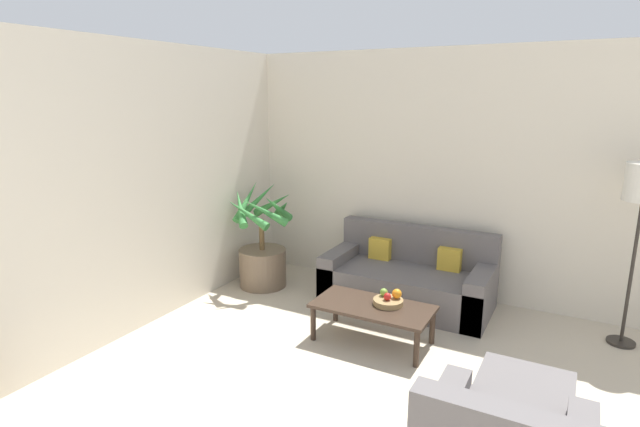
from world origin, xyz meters
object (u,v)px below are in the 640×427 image
(potted_palm, at_px, (262,252))
(apple_green, at_px, (384,292))
(apple_red, at_px, (387,297))
(sofa_loveseat, at_px, (408,280))
(coffee_table, at_px, (373,310))
(orange_fruit, at_px, (397,294))
(fruit_bowl, at_px, (388,302))
(ottoman, at_px, (523,402))

(potted_palm, height_order, apple_green, potted_palm)
(potted_palm, height_order, apple_red, potted_palm)
(sofa_loveseat, bearing_deg, coffee_table, -89.81)
(sofa_loveseat, xyz_separation_m, orange_fruit, (0.18, -0.85, 0.19))
(coffee_table, bearing_deg, fruit_bowl, 34.29)
(fruit_bowl, xyz_separation_m, apple_red, (-0.00, -0.02, 0.06))
(orange_fruit, bearing_deg, apple_red, -127.07)
(coffee_table, xyz_separation_m, fruit_bowl, (0.12, 0.08, 0.07))
(ottoman, bearing_deg, fruit_bowl, 150.83)
(potted_palm, xyz_separation_m, fruit_bowl, (1.79, -0.58, -0.03))
(apple_red, bearing_deg, fruit_bowl, 88.05)
(potted_palm, bearing_deg, apple_red, -18.69)
(apple_red, distance_m, orange_fruit, 0.10)
(sofa_loveseat, distance_m, orange_fruit, 0.89)
(potted_palm, relative_size, fruit_bowl, 4.51)
(potted_palm, xyz_separation_m, apple_red, (1.79, -0.61, 0.03))
(sofa_loveseat, xyz_separation_m, coffee_table, (0.00, -0.99, 0.05))
(apple_red, xyz_separation_m, orange_fruit, (0.06, 0.08, 0.01))
(potted_palm, xyz_separation_m, apple_green, (1.73, -0.53, 0.04))
(coffee_table, distance_m, fruit_bowl, 0.16)
(apple_green, distance_m, orange_fruit, 0.12)
(fruit_bowl, height_order, orange_fruit, orange_fruit)
(fruit_bowl, height_order, apple_green, apple_green)
(apple_red, bearing_deg, sofa_loveseat, 97.24)
(sofa_loveseat, bearing_deg, fruit_bowl, -82.53)
(sofa_loveseat, height_order, coffee_table, sofa_loveseat)
(sofa_loveseat, relative_size, fruit_bowl, 6.42)
(coffee_table, relative_size, ottoman, 1.78)
(potted_palm, relative_size, apple_red, 17.97)
(fruit_bowl, bearing_deg, sofa_loveseat, 97.47)
(fruit_bowl, bearing_deg, apple_red, -91.95)
(ottoman, bearing_deg, sofa_loveseat, 130.43)
(sofa_loveseat, relative_size, apple_green, 24.21)
(potted_palm, distance_m, fruit_bowl, 1.88)
(orange_fruit, bearing_deg, potted_palm, 164.13)
(fruit_bowl, relative_size, orange_fruit, 3.05)
(apple_green, xyz_separation_m, ottoman, (1.32, -0.75, -0.26))
(sofa_loveseat, bearing_deg, apple_green, -86.37)
(apple_green, bearing_deg, potted_palm, 162.95)
(fruit_bowl, relative_size, apple_green, 3.77)
(orange_fruit, xyz_separation_m, ottoman, (1.19, -0.75, -0.27))
(sofa_loveseat, xyz_separation_m, apple_green, (0.05, -0.86, 0.18))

